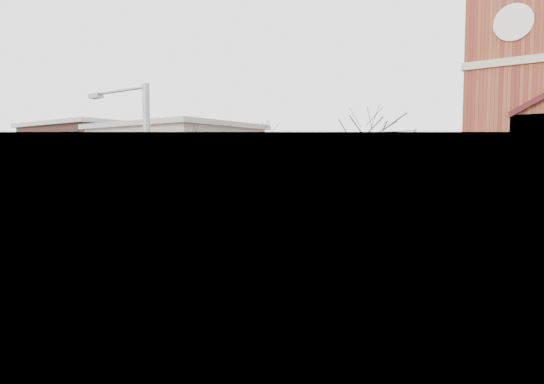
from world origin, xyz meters
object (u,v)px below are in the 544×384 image
Objects in this scene: signal_pole_ne at (411,190)px; signal_pole_nw at (185,181)px; cargo_van at (116,278)px; tree_nw_near at (267,153)px; streetlight_north_b at (353,176)px; tree_nw_far at (189,152)px; parked_car_a at (492,269)px; tree_ne at (365,142)px; signal_pole_se at (144,231)px; streetlight_north_a at (284,180)px.

signal_pole_ne and signal_pole_nw have the same top height.
cargo_van is 0.48× the size of tree_nw_near.
streetlight_north_b is 0.76× the size of tree_nw_near.
signal_pole_nw is 36.51m from streetlight_north_b.
tree_nw_far is at bearing -178.78° from tree_nw_near.
tree_ne is at bearing 50.98° from parked_car_a.
tree_nw_near is 0.90× the size of tree_ne.
cargo_van is (13.18, -54.33, -3.39)m from streetlight_north_b.
signal_pole_se is at bearing -45.45° from signal_pole_nw.
parked_car_a is at bearing -54.67° from streetlight_north_b.
signal_pole_nw is 9.07m from tree_nw_near.
streetlight_north_b is (-21.97, 36.50, -0.48)m from signal_pole_ne.
streetlight_north_b reaches higher than cargo_van.
tree_nw_near is at bearing 1.22° from tree_nw_far.
signal_pole_nw is at bearing -91.05° from streetlight_north_b.
parked_car_a is (5.75, 20.37, -4.33)m from signal_pole_se.
signal_pole_ne is at bearing 90.00° from signal_pole_se.
signal_pole_nw is 28.85m from parked_car_a.
signal_pole_nw is 32.28m from signal_pole_se.
parked_car_a is at bearing -24.53° from signal_pole_ne.
signal_pole_se is 0.85× the size of tree_nw_near.
tree_ne is at bearing -38.69° from streetlight_north_a.
parked_car_a is 0.31× the size of tree_ne.
parked_car_a is (5.75, -2.63, -4.33)m from signal_pole_ne.
streetlight_north_a is 1.00× the size of streetlight_north_b.
tree_nw_near reaches higher than parked_car_a.
cargo_van is 0.43× the size of tree_ne.
tree_nw_far reaches higher than signal_pole_se.
signal_pole_nw is at bearing 118.13° from cargo_van.
signal_pole_ne is at bearing 0.00° from signal_pole_nw.
signal_pole_ne is at bearing 53.40° from parked_car_a.
streetlight_north_a is at bearing -90.00° from streetlight_north_b.
parked_car_a is (28.40, -2.63, -4.33)m from signal_pole_nw.
streetlight_north_b is (0.00, 20.00, 0.00)m from streetlight_north_a.
streetlight_north_b is 1.59× the size of cargo_van.
tree_nw_far is at bearing 174.63° from signal_pole_ne.
tree_nw_far reaches higher than cargo_van.
signal_pole_nw is 18.41m from tree_ne.
signal_pole_se is 0.83× the size of tree_nw_far.
tree_ne is (-4.79, 25.73, 3.54)m from signal_pole_se.
tree_nw_near is (7.62, -13.99, 3.17)m from streetlight_north_a.
signal_pole_ne is 0.83× the size of tree_nw_far.
signal_pole_ne is 7.67m from parked_car_a.
signal_pole_se is at bearing -45.98° from tree_nw_far.
signal_pole_ne is at bearing -36.90° from streetlight_north_a.
streetlight_north_a is 1.59× the size of cargo_van.
cargo_van is at bearing -76.36° from streetlight_north_b.
cargo_van is 0.46× the size of tree_nw_far.
tree_nw_far is 10.10m from tree_nw_near.
streetlight_north_b is at bearing 121.05° from signal_pole_ne.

